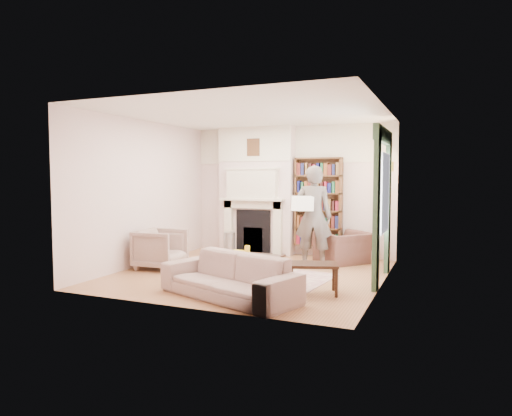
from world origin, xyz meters
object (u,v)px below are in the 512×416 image
at_px(man_reading, 313,217).
at_px(paraffin_heater, 229,245).
at_px(coffee_table, 313,278).
at_px(armchair_reading, 343,248).
at_px(armchair_left, 160,249).
at_px(sofa, 229,276).
at_px(rocking_horse, 240,255).
at_px(bookcase, 318,202).

xyz_separation_m(man_reading, paraffin_heater, (-1.89, 0.25, -0.69)).
bearing_deg(man_reading, coffee_table, 94.34).
distance_m(armchair_reading, paraffin_heater, 2.36).
xyz_separation_m(armchair_left, paraffin_heater, (0.70, 1.48, -0.09)).
relative_size(sofa, man_reading, 1.10).
height_order(armchair_left, man_reading, man_reading).
height_order(sofa, rocking_horse, sofa).
bearing_deg(paraffin_heater, sofa, -63.85).
xyz_separation_m(armchair_left, man_reading, (2.58, 1.24, 0.59)).
relative_size(man_reading, coffee_table, 2.75).
height_order(armchair_reading, man_reading, man_reading).
xyz_separation_m(bookcase, coffee_table, (0.74, -3.01, -0.95)).
bearing_deg(paraffin_heater, rocking_horse, -50.04).
distance_m(bookcase, rocking_horse, 2.14).
xyz_separation_m(armchair_left, sofa, (2.09, -1.35, -0.06)).
xyz_separation_m(armchair_reading, sofa, (-0.94, -3.19, -0.00)).
distance_m(bookcase, coffee_table, 3.25).
bearing_deg(rocking_horse, armchair_left, -144.60).
distance_m(armchair_left, man_reading, 2.93).
relative_size(man_reading, paraffin_heater, 3.50).
relative_size(sofa, coffee_table, 3.01).
relative_size(bookcase, man_reading, 0.96).
distance_m(sofa, man_reading, 2.72).
xyz_separation_m(paraffin_heater, rocking_horse, (0.56, -0.66, -0.07)).
height_order(coffee_table, rocking_horse, coffee_table).
bearing_deg(man_reading, bookcase, -91.17).
distance_m(armchair_reading, armchair_left, 3.55).
bearing_deg(paraffin_heater, armchair_reading, 8.58).
bearing_deg(bookcase, sofa, -94.48).
bearing_deg(bookcase, rocking_horse, -126.29).
bearing_deg(bookcase, man_reading, -79.66).
xyz_separation_m(armchair_reading, man_reading, (-0.45, -0.60, 0.65)).
height_order(bookcase, paraffin_heater, bookcase).
xyz_separation_m(bookcase, sofa, (-0.29, -3.71, -0.87)).
distance_m(bookcase, armchair_left, 3.44).
bearing_deg(sofa, rocking_horse, 130.48).
bearing_deg(man_reading, rocking_horse, 5.91).
bearing_deg(armchair_left, paraffin_heater, -29.27).
xyz_separation_m(bookcase, paraffin_heater, (-1.68, -0.87, -0.90)).
height_order(armchair_left, coffee_table, armchair_left).
relative_size(armchair_left, paraffin_heater, 1.47).
relative_size(man_reading, rocking_horse, 4.22).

